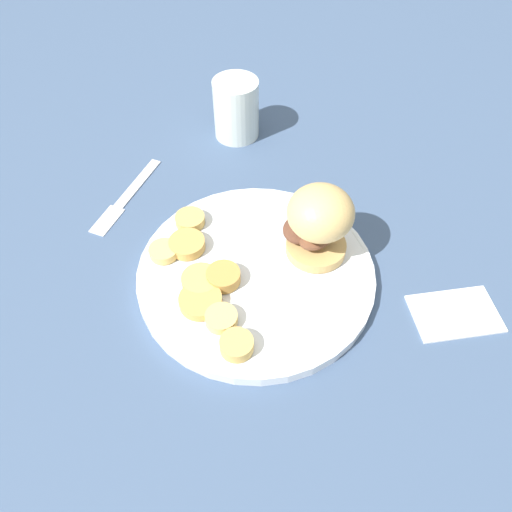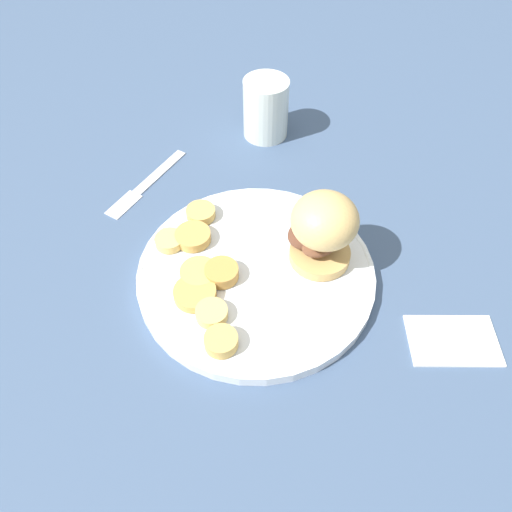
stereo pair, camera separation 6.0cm
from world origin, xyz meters
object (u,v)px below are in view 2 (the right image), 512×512
Objects in this scene: fork at (147,183)px; drinking_glass at (266,109)px; sandwich at (322,229)px; dinner_plate at (256,273)px.

drinking_glass is (-0.11, 0.19, 0.05)m from fork.
fork is at bearing -127.05° from sandwich.
dinner_plate is 0.10m from sandwich.
dinner_plate is at bearing -7.36° from drinking_glass.
sandwich is 0.29m from drinking_glass.
sandwich is at bearing 52.95° from fork.
sandwich is (-0.01, 0.08, 0.06)m from dinner_plate.
sandwich is 1.05× the size of drinking_glass.
fork is at bearing -59.69° from drinking_glass.
fork is 1.55× the size of drinking_glass.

